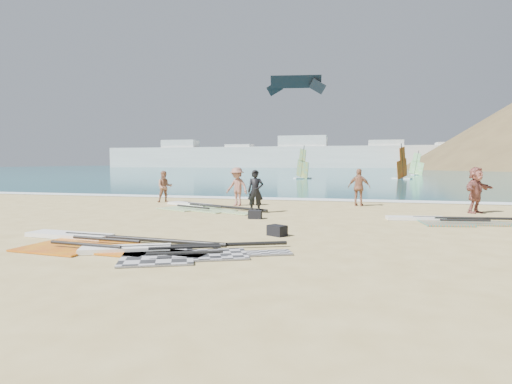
% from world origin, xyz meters
% --- Properties ---
extents(ground, '(300.00, 300.00, 0.00)m').
position_xyz_m(ground, '(0.00, 0.00, 0.00)').
color(ground, tan).
rests_on(ground, ground).
extents(sea, '(300.00, 240.00, 0.06)m').
position_xyz_m(sea, '(0.00, 132.00, 0.00)').
color(sea, '#0D5461').
rests_on(sea, ground).
extents(surf_line, '(300.00, 1.20, 0.04)m').
position_xyz_m(surf_line, '(0.00, 12.30, 0.00)').
color(surf_line, white).
rests_on(surf_line, ground).
extents(far_town, '(160.00, 8.00, 12.00)m').
position_xyz_m(far_town, '(-15.72, 150.00, 4.49)').
color(far_town, white).
rests_on(far_town, ground).
extents(rig_grey, '(4.99, 3.12, 0.19)m').
position_xyz_m(rig_grey, '(-1.70, -2.63, 0.05)').
color(rig_grey, '#262628').
rests_on(rig_grey, ground).
extents(rig_green, '(5.68, 4.04, 0.20)m').
position_xyz_m(rig_green, '(-4.68, 6.84, 0.05)').
color(rig_green, '#67AD27').
rests_on(rig_green, ground).
extents(rig_orange, '(4.91, 2.16, 0.19)m').
position_xyz_m(rig_orange, '(5.54, 4.68, 0.05)').
color(rig_orange, '#F75D23').
rests_on(rig_orange, ground).
extents(rig_red, '(6.09, 2.65, 0.20)m').
position_xyz_m(rig_red, '(-4.15, -1.93, 0.05)').
color(rig_red, '#BB3917').
rests_on(rig_red, ground).
extents(gear_bag_near, '(0.52, 0.39, 0.31)m').
position_xyz_m(gear_bag_near, '(-1.26, 3.89, 0.16)').
color(gear_bag_near, black).
rests_on(gear_bag_near, ground).
extents(gear_bag_far, '(0.62, 0.57, 0.31)m').
position_xyz_m(gear_bag_far, '(0.29, 0.42, 0.15)').
color(gear_bag_far, black).
rests_on(gear_bag_far, ground).
extents(person_wetsuit, '(0.73, 0.55, 1.81)m').
position_xyz_m(person_wetsuit, '(-1.70, 5.68, 0.90)').
color(person_wetsuit, black).
rests_on(person_wetsuit, ground).
extents(beachgoer_left, '(1.01, 0.95, 1.66)m').
position_xyz_m(beachgoer_left, '(-7.54, 9.11, 0.83)').
color(beachgoer_left, '#9E684F').
rests_on(beachgoer_left, ground).
extents(beachgoer_mid, '(1.37, 1.07, 1.87)m').
position_xyz_m(beachgoer_mid, '(-3.29, 8.29, 0.94)').
color(beachgoer_mid, '#965F50').
rests_on(beachgoer_mid, ground).
extents(beachgoer_back, '(1.12, 0.60, 1.82)m').
position_xyz_m(beachgoer_back, '(2.47, 9.66, 0.91)').
color(beachgoer_back, '#A56B4D').
rests_on(beachgoer_back, ground).
extents(beachgoer_right, '(1.62, 1.72, 1.94)m').
position_xyz_m(beachgoer_right, '(7.22, 7.87, 0.97)').
color(beachgoer_right, '#98554A').
rests_on(beachgoer_right, ground).
extents(windsurfer_left, '(2.21, 2.21, 4.27)m').
position_xyz_m(windsurfer_left, '(-4.92, 42.48, 1.26)').
color(windsurfer_left, white).
rests_on(windsurfer_left, ground).
extents(windsurfer_centre, '(2.49, 2.65, 4.49)m').
position_xyz_m(windsurfer_centre, '(7.26, 44.76, 1.30)').
color(windsurfer_centre, white).
rests_on(windsurfer_centre, ground).
extents(windsurfer_right, '(2.14, 2.13, 4.06)m').
position_xyz_m(windsurfer_right, '(10.92, 62.22, 1.21)').
color(windsurfer_right, white).
rests_on(windsurfer_right, ground).
extents(kitesurf_kite, '(7.32, 1.80, 2.41)m').
position_xyz_m(kitesurf_kite, '(-5.63, 41.14, 11.76)').
color(kitesurf_kite, black).
rests_on(kitesurf_kite, ground).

